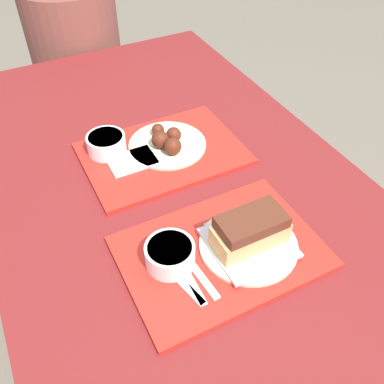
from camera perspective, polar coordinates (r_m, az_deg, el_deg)
name	(u,v)px	position (r m, az deg, el deg)	size (l,w,h in m)	color
ground_plane	(190,343)	(1.69, -0.26, -19.54)	(12.00, 12.00, 0.00)	#706656
picnic_table	(189,225)	(1.14, -0.37, -4.38)	(0.96, 1.85, 0.75)	maroon
picnic_bench_far	(83,108)	(2.18, -14.30, 10.84)	(0.91, 0.28, 0.44)	maroon
tray_near	(221,252)	(0.97, 3.86, -7.97)	(0.44, 0.31, 0.01)	red
tray_far	(163,153)	(1.22, -3.91, 5.18)	(0.44, 0.31, 0.01)	red
bowl_coleslaw_near	(170,254)	(0.92, -2.96, -8.22)	(0.11, 0.11, 0.05)	white
brisket_sandwich_plate	(250,235)	(0.95, 7.69, -5.77)	(0.22, 0.22, 0.10)	beige
plastic_fork_near	(186,273)	(0.93, -0.76, -10.79)	(0.02, 0.17, 0.00)	white
plastic_knife_near	(196,269)	(0.93, 0.47, -10.29)	(0.03, 0.17, 0.00)	white
plastic_spoon_near	(177,277)	(0.92, -2.01, -11.29)	(0.05, 0.17, 0.00)	white
condiment_packet	(212,226)	(1.01, 2.74, -4.54)	(0.04, 0.03, 0.01)	#A59E93
bowl_coleslaw_far	(106,143)	(1.23, -11.35, 6.42)	(0.11, 0.11, 0.05)	white
wings_plate_far	(167,142)	(1.23, -3.34, 6.67)	(0.22, 0.22, 0.06)	beige
napkin_far	(132,161)	(1.19, -8.00, 4.13)	(0.13, 0.09, 0.01)	white
person_seated_across	(74,37)	(2.02, -15.50, 19.28)	(0.39, 0.39, 0.70)	brown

